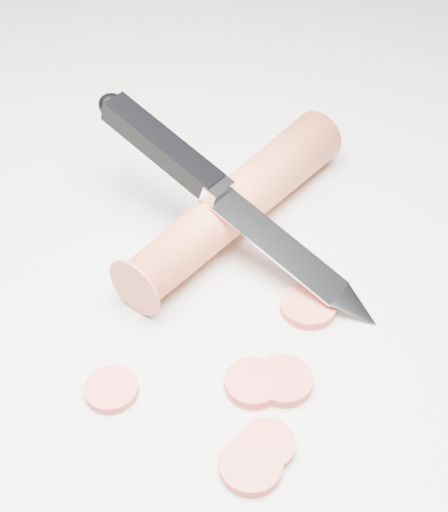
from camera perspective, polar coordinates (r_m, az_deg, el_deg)
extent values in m
plane|color=silver|center=(0.48, 1.21, -4.87)|extent=(2.40, 2.40, 0.00)
cylinder|color=#E66239|center=(0.53, 1.10, 4.29)|extent=(0.19, 0.17, 0.04)
cylinder|color=#DB5A4A|center=(0.44, 2.35, -10.11)|extent=(0.03, 0.03, 0.01)
cylinder|color=#DB5A4A|center=(0.48, 6.76, -4.01)|extent=(0.04, 0.04, 0.01)
cylinder|color=#DB5A4A|center=(0.44, 4.77, -9.92)|extent=(0.04, 0.04, 0.01)
cylinder|color=#DB5A4A|center=(0.42, 3.44, -14.86)|extent=(0.03, 0.03, 0.01)
cylinder|color=#DB5A4A|center=(0.44, -8.99, -10.49)|extent=(0.03, 0.03, 0.01)
cylinder|color=#DB5A4A|center=(0.41, 2.16, -16.41)|extent=(0.04, 0.04, 0.01)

